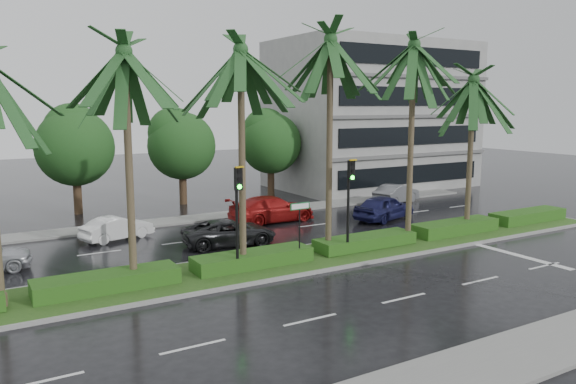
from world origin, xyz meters
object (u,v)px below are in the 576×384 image
street_sign (300,217)px  car_blue (384,207)px  signal_median_left (238,204)px  car_grey (396,194)px  car_white (117,228)px  car_red (272,209)px  car_darkgrey (230,232)px

street_sign → car_blue: 11.13m
signal_median_left → car_grey: size_ratio=1.05×
street_sign → signal_median_left: bearing=-176.5°
car_white → car_red: bearing=-107.8°
car_darkgrey → car_red: car_red is taller
signal_median_left → car_darkgrey: bearing=69.1°
car_blue → car_grey: size_ratio=1.07×
signal_median_left → car_darkgrey: (1.89, 4.96, -2.36)m
car_darkgrey → car_white: bearing=55.7°
car_red → signal_median_left: bearing=141.3°
signal_median_left → car_white: 9.58m
signal_median_left → car_white: signal_median_left is taller
signal_median_left → car_red: 11.07m
signal_median_left → car_grey: (17.00, 9.84, -2.31)m
street_sign → car_grey: bearing=34.6°
car_blue → street_sign: bearing=104.8°
car_grey → street_sign: bearing=106.3°
signal_median_left → car_white: (-2.61, 8.91, -2.39)m
car_white → car_blue: size_ratio=0.83×
signal_median_left → car_red: signal_median_left is taller
car_white → car_red: 9.00m
car_white → car_blue: bearing=-118.4°
car_white → car_darkgrey: size_ratio=0.80×
street_sign → car_blue: (9.50, 5.63, -1.36)m
signal_median_left → car_blue: size_ratio=0.98×
signal_median_left → street_sign: signal_median_left is taller
car_grey → car_white: bearing=74.4°
car_red → car_blue: car_red is taller
street_sign → car_red: bearing=68.4°
street_sign → car_red: size_ratio=0.49×
car_red → car_grey: car_red is taller
signal_median_left → car_grey: bearing=30.1°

